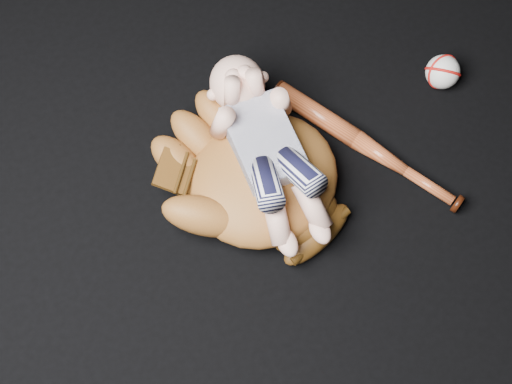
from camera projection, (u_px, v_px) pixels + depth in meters
The scene contains 4 objects.
baseball_glove at pixel (263, 175), 1.31m from camera, with size 0.36×0.41×0.13m, color brown, non-canonical shape.
newborn_baby at pixel (271, 153), 1.26m from camera, with size 0.18×0.39×0.16m, color #EEB199, non-canonical shape.
baseball_bat at pixel (367, 146), 1.39m from camera, with size 0.04×0.43×0.04m, color #9A3F1D, non-canonical shape.
baseball at pixel (443, 72), 1.44m from camera, with size 0.07×0.07×0.07m, color white.
Camera 1 is at (-0.28, -0.58, 1.26)m, focal length 50.00 mm.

